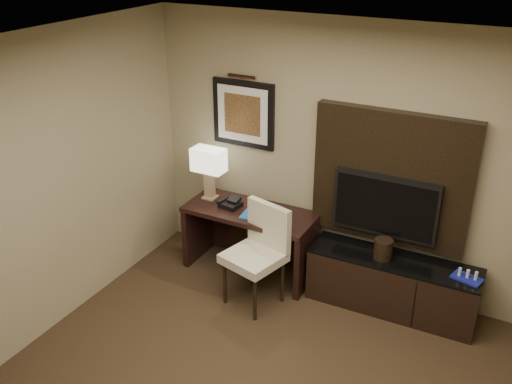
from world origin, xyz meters
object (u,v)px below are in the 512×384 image
Objects in this scene: desk at (250,241)px; table_lamp at (209,176)px; tv at (385,206)px; desk_chair at (254,257)px; minibar_tray at (468,275)px; credenza at (392,284)px; ice_bucket at (383,249)px; desk_phone at (230,202)px.

table_lamp is at bearing 174.11° from desk.
desk_chair is at bearing -147.17° from tv.
tv reaches higher than minibar_tray.
credenza is 0.39m from ice_bucket.
ice_bucket is at bearing -0.89° from table_lamp.
table_lamp is 2.00× the size of minibar_tray.
tv is at bearing 4.18° from table_lamp.
table_lamp is at bearing 161.35° from desk_chair.
table_lamp is 2.74m from minibar_tray.
table_lamp is (-0.52, 0.05, 0.63)m from desk.
credenza is 8.17× the size of ice_bucket.
tv is 1.60m from desk_phone.
tv reaches higher than desk_chair.
tv is 5.08× the size of ice_bucket.
table_lamp is at bearing 173.39° from desk_phone.
desk_phone reaches higher than ice_bucket.
desk reaches higher than credenza.
desk is 1.53m from credenza.
table_lamp is 2.50× the size of desk_phone.
ice_bucket is (1.64, 0.05, -0.14)m from desk_phone.
desk_phone is at bearing -14.51° from table_lamp.
desk_phone is at bearing -178.33° from ice_bucket.
table_lamp is at bearing 179.01° from credenza.
desk is at bearing -179.06° from ice_bucket.
tv is 1.94× the size of table_lamp.
table_lamp reaches higher than ice_bucket.
table_lamp reaches higher than desk_chair.
desk is 1.31× the size of desk_chair.
credenza is at bearing 13.10° from ice_bucket.
tv reaches higher than desk.
credenza is 1.61× the size of tv.
ice_bucket is 0.78m from minibar_tray.
desk_phone is at bearing -172.23° from tv.
desk_chair is (0.30, -0.49, 0.16)m from desk.
credenza is (1.53, 0.05, -0.09)m from desk.
ice_bucket is at bearing 9.57° from desk_phone.
desk_chair is at bearing -58.53° from desk.
table_lamp is 1.97m from ice_bucket.
desk_phone is (-0.52, 0.46, 0.26)m from desk_chair.
tv is at bearing 110.78° from ice_bucket.
table_lamp reaches higher than credenza.
ice_bucket reaches higher than credenza.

